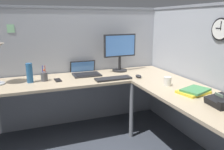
{
  "coord_description": "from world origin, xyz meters",
  "views": [
    {
      "loc": [
        -0.96,
        -2.11,
        1.42
      ],
      "look_at": [
        -0.12,
        0.08,
        0.83
      ],
      "focal_mm": 35.86,
      "sensor_mm": 36.0,
      "label": 1
    }
  ],
  "objects_px": {
    "cell_phone": "(58,80)",
    "book_stack": "(194,91)",
    "monitor": "(120,50)",
    "keyboard": "(113,79)",
    "office_phone": "(222,102)",
    "wall_clock": "(221,29)",
    "pen_cup": "(44,76)",
    "computer_mouse": "(138,76)",
    "coffee_mug": "(167,81)",
    "laptop": "(85,72)",
    "thermos_flask": "(30,73)"
  },
  "relations": [
    {
      "from": "computer_mouse",
      "to": "office_phone",
      "type": "relative_size",
      "value": 0.46
    },
    {
      "from": "monitor",
      "to": "laptop",
      "type": "bearing_deg",
      "value": 176.83
    },
    {
      "from": "cell_phone",
      "to": "book_stack",
      "type": "height_order",
      "value": "book_stack"
    },
    {
      "from": "office_phone",
      "to": "wall_clock",
      "type": "distance_m",
      "value": 0.76
    },
    {
      "from": "cell_phone",
      "to": "wall_clock",
      "type": "distance_m",
      "value": 1.81
    },
    {
      "from": "laptop",
      "to": "coffee_mug",
      "type": "height_order",
      "value": "laptop"
    },
    {
      "from": "pen_cup",
      "to": "book_stack",
      "type": "relative_size",
      "value": 0.55
    },
    {
      "from": "pen_cup",
      "to": "coffee_mug",
      "type": "distance_m",
      "value": 1.38
    },
    {
      "from": "computer_mouse",
      "to": "coffee_mug",
      "type": "xyz_separation_m",
      "value": [
        0.13,
        -0.41,
        0.03
      ]
    },
    {
      "from": "computer_mouse",
      "to": "wall_clock",
      "type": "distance_m",
      "value": 1.03
    },
    {
      "from": "wall_clock",
      "to": "computer_mouse",
      "type": "bearing_deg",
      "value": 129.18
    },
    {
      "from": "pen_cup",
      "to": "office_phone",
      "type": "xyz_separation_m",
      "value": [
        1.29,
        -1.32,
        -0.02
      ]
    },
    {
      "from": "coffee_mug",
      "to": "thermos_flask",
      "type": "bearing_deg",
      "value": 154.49
    },
    {
      "from": "pen_cup",
      "to": "computer_mouse",
      "type": "bearing_deg",
      "value": -13.15
    },
    {
      "from": "computer_mouse",
      "to": "office_phone",
      "type": "bearing_deg",
      "value": -79.03
    },
    {
      "from": "keyboard",
      "to": "coffee_mug",
      "type": "height_order",
      "value": "coffee_mug"
    },
    {
      "from": "keyboard",
      "to": "coffee_mug",
      "type": "xyz_separation_m",
      "value": [
        0.45,
        -0.44,
        0.04
      ]
    },
    {
      "from": "pen_cup",
      "to": "coffee_mug",
      "type": "bearing_deg",
      "value": -28.78
    },
    {
      "from": "laptop",
      "to": "keyboard",
      "type": "distance_m",
      "value": 0.47
    },
    {
      "from": "keyboard",
      "to": "computer_mouse",
      "type": "xyz_separation_m",
      "value": [
        0.32,
        -0.03,
        0.01
      ]
    },
    {
      "from": "monitor",
      "to": "cell_phone",
      "type": "relative_size",
      "value": 3.47
    },
    {
      "from": "laptop",
      "to": "pen_cup",
      "type": "bearing_deg",
      "value": -161.12
    },
    {
      "from": "pen_cup",
      "to": "monitor",
      "type": "bearing_deg",
      "value": 8.61
    },
    {
      "from": "computer_mouse",
      "to": "office_phone",
      "type": "distance_m",
      "value": 1.08
    },
    {
      "from": "keyboard",
      "to": "wall_clock",
      "type": "bearing_deg",
      "value": -39.42
    },
    {
      "from": "laptop",
      "to": "pen_cup",
      "type": "height_order",
      "value": "pen_cup"
    },
    {
      "from": "keyboard",
      "to": "pen_cup",
      "type": "height_order",
      "value": "pen_cup"
    },
    {
      "from": "book_stack",
      "to": "thermos_flask",
      "type": "bearing_deg",
      "value": 146.67
    },
    {
      "from": "keyboard",
      "to": "wall_clock",
      "type": "xyz_separation_m",
      "value": [
        0.85,
        -0.68,
        0.58
      ]
    },
    {
      "from": "monitor",
      "to": "office_phone",
      "type": "relative_size",
      "value": 2.23
    },
    {
      "from": "coffee_mug",
      "to": "computer_mouse",
      "type": "bearing_deg",
      "value": 107.55
    },
    {
      "from": "monitor",
      "to": "keyboard",
      "type": "height_order",
      "value": "monitor"
    },
    {
      "from": "monitor",
      "to": "office_phone",
      "type": "bearing_deg",
      "value": -79.08
    },
    {
      "from": "laptop",
      "to": "monitor",
      "type": "bearing_deg",
      "value": -3.17
    },
    {
      "from": "computer_mouse",
      "to": "book_stack",
      "type": "distance_m",
      "value": 0.75
    },
    {
      "from": "keyboard",
      "to": "computer_mouse",
      "type": "relative_size",
      "value": 4.13
    },
    {
      "from": "thermos_flask",
      "to": "monitor",
      "type": "bearing_deg",
      "value": 8.15
    },
    {
      "from": "computer_mouse",
      "to": "pen_cup",
      "type": "bearing_deg",
      "value": 166.85
    },
    {
      "from": "monitor",
      "to": "keyboard",
      "type": "xyz_separation_m",
      "value": [
        -0.24,
        -0.38,
        -0.28
      ]
    },
    {
      "from": "office_phone",
      "to": "computer_mouse",
      "type": "bearing_deg",
      "value": 100.97
    },
    {
      "from": "monitor",
      "to": "keyboard",
      "type": "distance_m",
      "value": 0.53
    },
    {
      "from": "monitor",
      "to": "thermos_flask",
      "type": "bearing_deg",
      "value": -171.85
    },
    {
      "from": "coffee_mug",
      "to": "cell_phone",
      "type": "bearing_deg",
      "value": 149.7
    },
    {
      "from": "monitor",
      "to": "book_stack",
      "type": "bearing_deg",
      "value": -75.07
    },
    {
      "from": "keyboard",
      "to": "office_phone",
      "type": "relative_size",
      "value": 1.92
    },
    {
      "from": "laptop",
      "to": "computer_mouse",
      "type": "height_order",
      "value": "laptop"
    },
    {
      "from": "keyboard",
      "to": "pen_cup",
      "type": "bearing_deg",
      "value": 162.78
    },
    {
      "from": "pen_cup",
      "to": "thermos_flask",
      "type": "height_order",
      "value": "thermos_flask"
    },
    {
      "from": "pen_cup",
      "to": "cell_phone",
      "type": "distance_m",
      "value": 0.16
    },
    {
      "from": "pen_cup",
      "to": "cell_phone",
      "type": "bearing_deg",
      "value": -16.26
    }
  ]
}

